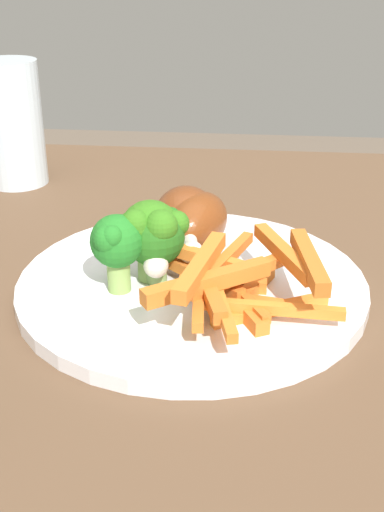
{
  "coord_description": "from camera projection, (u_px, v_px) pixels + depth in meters",
  "views": [
    {
      "loc": [
        -0.03,
        -0.51,
        0.98
      ],
      "look_at": [
        -0.07,
        -0.04,
        0.75
      ],
      "focal_mm": 46.44,
      "sensor_mm": 36.0,
      "label": 1
    }
  ],
  "objects": [
    {
      "name": "dinner_plate",
      "position": [
        192.0,
        285.0,
        0.53
      ],
      "size": [
        0.28,
        0.28,
        0.01
      ],
      "primitive_type": "cylinder",
      "color": "white",
      "rests_on": "dining_table"
    },
    {
      "name": "water_glass",
      "position": [
        12.0,
        124.0,
        0.74
      ],
      "size": [
        0.07,
        0.07,
        0.14
      ],
      "primitive_type": "cylinder",
      "color": "silver",
      "rests_on": "dining_table"
    },
    {
      "name": "broccoli_floret_front",
      "position": [
        116.0,
        243.0,
        0.49
      ],
      "size": [
        0.04,
        0.04,
        0.06
      ],
      "color": "#87AB54",
      "rests_on": "dinner_plate"
    },
    {
      "name": "broccoli_floret_middle",
      "position": [
        154.0,
        236.0,
        0.51
      ],
      "size": [
        0.05,
        0.05,
        0.06
      ],
      "color": "#789E57",
      "rests_on": "dinner_plate"
    },
    {
      "name": "dining_table",
      "position": [
        271.0,
        383.0,
        0.62
      ],
      "size": [
        1.0,
        0.7,
        0.72
      ],
      "color": "brown",
      "rests_on": "ground_plane"
    },
    {
      "name": "chicken_drumstick_far",
      "position": [
        195.0,
        225.0,
        0.57
      ],
      "size": [
        0.07,
        0.13,
        0.05
      ],
      "color": "#51200D",
      "rests_on": "dinner_plate"
    },
    {
      "name": "chicken_drumstick_near",
      "position": [
        186.0,
        218.0,
        0.58
      ],
      "size": [
        0.07,
        0.11,
        0.05
      ],
      "color": "#4E1F0E",
      "rests_on": "dinner_plate"
    },
    {
      "name": "broccoli_floret_back",
      "position": [
        149.0,
        231.0,
        0.51
      ],
      "size": [
        0.06,
        0.05,
        0.07
      ],
      "color": "#8BAF5C",
      "rests_on": "dinner_plate"
    },
    {
      "name": "carrot_fries_pile",
      "position": [
        235.0,
        282.0,
        0.48
      ],
      "size": [
        0.15,
        0.14,
        0.05
      ],
      "color": "orange",
      "rests_on": "dinner_plate"
    }
  ]
}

